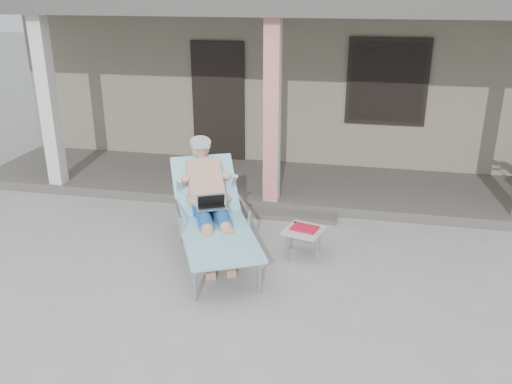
# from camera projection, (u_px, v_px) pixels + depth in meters

# --- Properties ---
(ground) EXTENTS (60.00, 60.00, 0.00)m
(ground) POSITION_uv_depth(u_px,v_px,m) (237.00, 279.00, 6.21)
(ground) COLOR #9E9E99
(ground) RESTS_ON ground
(house) EXTENTS (10.40, 5.40, 3.30)m
(house) POSITION_uv_depth(u_px,v_px,m) (309.00, 59.00, 11.54)
(house) COLOR gray
(house) RESTS_ON ground
(porch_deck) EXTENTS (10.00, 2.00, 0.15)m
(porch_deck) POSITION_uv_depth(u_px,v_px,m) (280.00, 184.00, 8.92)
(porch_deck) COLOR #605B56
(porch_deck) RESTS_ON ground
(porch_overhang) EXTENTS (10.00, 2.30, 2.85)m
(porch_overhang) POSITION_uv_depth(u_px,v_px,m) (283.00, 11.00, 7.90)
(porch_overhang) COLOR silver
(porch_overhang) RESTS_ON porch_deck
(porch_step) EXTENTS (2.00, 0.30, 0.07)m
(porch_step) POSITION_uv_depth(u_px,v_px,m) (267.00, 213.00, 7.88)
(porch_step) COLOR #605B56
(porch_step) RESTS_ON ground
(lounger) EXTENTS (1.61, 2.21, 1.39)m
(lounger) POSITION_uv_depth(u_px,v_px,m) (210.00, 189.00, 6.51)
(lounger) COLOR #B7B7BC
(lounger) RESTS_ON ground
(side_table) EXTENTS (0.54, 0.54, 0.40)m
(side_table) POSITION_uv_depth(u_px,v_px,m) (304.00, 232.00, 6.60)
(side_table) COLOR beige
(side_table) RESTS_ON ground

